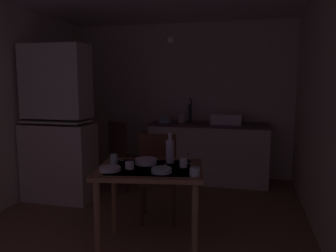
{
  "coord_description": "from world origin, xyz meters",
  "views": [
    {
      "loc": [
        1.07,
        -3.49,
        1.52
      ],
      "look_at": [
        0.19,
        0.07,
        1.02
      ],
      "focal_mm": 35.5,
      "sensor_mm": 36.0,
      "label": 1
    }
  ],
  "objects_px": {
    "dining_table": "(150,181)",
    "glass_bottle": "(170,151)",
    "hutch_cabinet": "(58,129)",
    "chair_by_counter": "(124,154)",
    "sink_basin": "(226,119)",
    "serving_bowl_wide": "(110,169)",
    "hand_pump": "(190,112)",
    "chair_far_side": "(158,176)",
    "mixing_bowl_counter": "(165,120)",
    "mug_dark": "(183,163)"
  },
  "relations": [
    {
      "from": "dining_table",
      "to": "serving_bowl_wide",
      "type": "bearing_deg",
      "value": -147.82
    },
    {
      "from": "dining_table",
      "to": "mug_dark",
      "type": "height_order",
      "value": "mug_dark"
    },
    {
      "from": "sink_basin",
      "to": "glass_bottle",
      "type": "relative_size",
      "value": 1.56
    },
    {
      "from": "hand_pump",
      "to": "sink_basin",
      "type": "bearing_deg",
      "value": -4.65
    },
    {
      "from": "sink_basin",
      "to": "dining_table",
      "type": "height_order",
      "value": "sink_basin"
    },
    {
      "from": "chair_far_side",
      "to": "chair_by_counter",
      "type": "xyz_separation_m",
      "value": [
        -0.77,
        0.98,
        -0.01
      ]
    },
    {
      "from": "chair_far_side",
      "to": "chair_by_counter",
      "type": "relative_size",
      "value": 1.02
    },
    {
      "from": "mixing_bowl_counter",
      "to": "mug_dark",
      "type": "distance_m",
      "value": 2.23
    },
    {
      "from": "hutch_cabinet",
      "to": "chair_by_counter",
      "type": "height_order",
      "value": "hutch_cabinet"
    },
    {
      "from": "dining_table",
      "to": "chair_by_counter",
      "type": "bearing_deg",
      "value": 118.74
    },
    {
      "from": "hand_pump",
      "to": "dining_table",
      "type": "xyz_separation_m",
      "value": [
        0.05,
        -2.28,
        -0.41
      ]
    },
    {
      "from": "dining_table",
      "to": "chair_far_side",
      "type": "distance_m",
      "value": 0.61
    },
    {
      "from": "dining_table",
      "to": "mug_dark",
      "type": "bearing_deg",
      "value": 14.61
    },
    {
      "from": "hutch_cabinet",
      "to": "dining_table",
      "type": "bearing_deg",
      "value": -32.9
    },
    {
      "from": "hand_pump",
      "to": "chair_by_counter",
      "type": "bearing_deg",
      "value": -138.54
    },
    {
      "from": "sink_basin",
      "to": "mixing_bowl_counter",
      "type": "xyz_separation_m",
      "value": [
        -0.93,
        -0.05,
        -0.04
      ]
    },
    {
      "from": "chair_far_side",
      "to": "mug_dark",
      "type": "bearing_deg",
      "value": -53.87
    },
    {
      "from": "dining_table",
      "to": "mug_dark",
      "type": "distance_m",
      "value": 0.34
    },
    {
      "from": "chair_far_side",
      "to": "chair_by_counter",
      "type": "bearing_deg",
      "value": 128.17
    },
    {
      "from": "mug_dark",
      "to": "glass_bottle",
      "type": "height_order",
      "value": "glass_bottle"
    },
    {
      "from": "hand_pump",
      "to": "chair_far_side",
      "type": "xyz_separation_m",
      "value": [
        -0.04,
        -1.69,
        -0.54
      ]
    },
    {
      "from": "sink_basin",
      "to": "hand_pump",
      "type": "height_order",
      "value": "hand_pump"
    },
    {
      "from": "hand_pump",
      "to": "dining_table",
      "type": "relative_size",
      "value": 0.38
    },
    {
      "from": "sink_basin",
      "to": "chair_far_side",
      "type": "xyz_separation_m",
      "value": [
        -0.6,
        -1.65,
        -0.45
      ]
    },
    {
      "from": "dining_table",
      "to": "hutch_cabinet",
      "type": "bearing_deg",
      "value": 147.1
    },
    {
      "from": "hand_pump",
      "to": "glass_bottle",
      "type": "height_order",
      "value": "hand_pump"
    },
    {
      "from": "chair_far_side",
      "to": "mug_dark",
      "type": "height_order",
      "value": "chair_far_side"
    },
    {
      "from": "glass_bottle",
      "to": "chair_far_side",
      "type": "bearing_deg",
      "value": 120.03
    },
    {
      "from": "chair_far_side",
      "to": "mug_dark",
      "type": "distance_m",
      "value": 0.7
    },
    {
      "from": "sink_basin",
      "to": "glass_bottle",
      "type": "xyz_separation_m",
      "value": [
        -0.37,
        -2.03,
        -0.08
      ]
    },
    {
      "from": "hutch_cabinet",
      "to": "mug_dark",
      "type": "xyz_separation_m",
      "value": [
        1.8,
        -0.9,
        -0.11
      ]
    },
    {
      "from": "mug_dark",
      "to": "glass_bottle",
      "type": "bearing_deg",
      "value": 139.58
    },
    {
      "from": "hutch_cabinet",
      "to": "serving_bowl_wide",
      "type": "xyz_separation_m",
      "value": [
        1.21,
        -1.16,
        -0.14
      ]
    },
    {
      "from": "mixing_bowl_counter",
      "to": "serving_bowl_wide",
      "type": "xyz_separation_m",
      "value": [
        0.13,
        -2.37,
        -0.14
      ]
    },
    {
      "from": "dining_table",
      "to": "glass_bottle",
      "type": "xyz_separation_m",
      "value": [
        0.13,
        0.21,
        0.24
      ]
    },
    {
      "from": "hand_pump",
      "to": "mixing_bowl_counter",
      "type": "height_order",
      "value": "hand_pump"
    },
    {
      "from": "serving_bowl_wide",
      "to": "sink_basin",
      "type": "bearing_deg",
      "value": 71.67
    },
    {
      "from": "sink_basin",
      "to": "chair_far_side",
      "type": "distance_m",
      "value": 1.81
    },
    {
      "from": "dining_table",
      "to": "chair_by_counter",
      "type": "xyz_separation_m",
      "value": [
        -0.86,
        1.57,
        -0.14
      ]
    },
    {
      "from": "serving_bowl_wide",
      "to": "glass_bottle",
      "type": "distance_m",
      "value": 0.59
    },
    {
      "from": "sink_basin",
      "to": "glass_bottle",
      "type": "bearing_deg",
      "value": -100.44
    },
    {
      "from": "hand_pump",
      "to": "mug_dark",
      "type": "xyz_separation_m",
      "value": [
        0.34,
        -2.21,
        -0.25
      ]
    },
    {
      "from": "mixing_bowl_counter",
      "to": "sink_basin",
      "type": "bearing_deg",
      "value": 3.07
    },
    {
      "from": "mixing_bowl_counter",
      "to": "dining_table",
      "type": "bearing_deg",
      "value": -78.96
    },
    {
      "from": "chair_by_counter",
      "to": "hutch_cabinet",
      "type": "bearing_deg",
      "value": -137.88
    },
    {
      "from": "sink_basin",
      "to": "serving_bowl_wide",
      "type": "height_order",
      "value": "sink_basin"
    },
    {
      "from": "sink_basin",
      "to": "chair_by_counter",
      "type": "relative_size",
      "value": 0.45
    },
    {
      "from": "chair_far_side",
      "to": "glass_bottle",
      "type": "height_order",
      "value": "glass_bottle"
    },
    {
      "from": "hutch_cabinet",
      "to": "chair_by_counter",
      "type": "relative_size",
      "value": 2.03
    },
    {
      "from": "hutch_cabinet",
      "to": "dining_table",
      "type": "distance_m",
      "value": 1.82
    }
  ]
}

